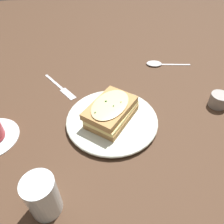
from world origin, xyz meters
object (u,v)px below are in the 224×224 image
Objects in this scene: sandwich at (111,111)px; fork at (62,89)px; spoon at (157,64)px; condiment_pot at (219,100)px; dinner_plate at (112,120)px; water_glass at (42,196)px.

fork is at bearing 37.46° from sandwich.
spoon reaches higher than fork.
fork is 2.96× the size of condiment_pot.
condiment_pot is (-0.17, -0.48, 0.02)m from fork.
dinner_plate reaches higher than spoon.
condiment_pot is (0.24, -0.52, -0.03)m from water_glass.
condiment_pot is at bearing -146.04° from spoon.
dinner_plate is 0.36m from spoon.
sandwich is 1.74× the size of water_glass.
spoon is 0.29m from condiment_pot.
dinner_plate is 2.62× the size of water_glass.
sandwich reaches higher than condiment_pot.
dinner_plate is at bearing 151.63° from spoon.
spoon is at bearing -39.45° from sandwich.
fork is at bearing 115.51° from spoon.
condiment_pot reaches higher than dinner_plate.
spoon is (0.28, -0.23, -0.04)m from sandwich.
water_glass is 0.58× the size of spoon.
water_glass is (-0.22, 0.18, 0.01)m from sandwich.
condiment_pot is (0.02, -0.34, 0.01)m from dinner_plate.
condiment_pot is (-0.26, -0.11, 0.02)m from spoon.
condiment_pot reaches higher than fork.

